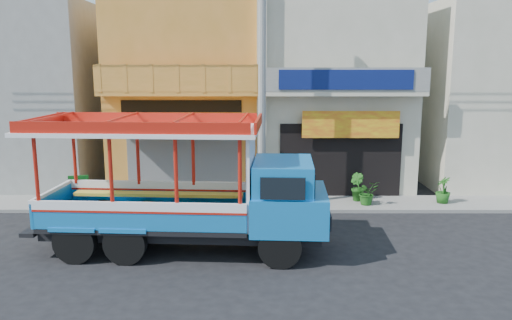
{
  "coord_description": "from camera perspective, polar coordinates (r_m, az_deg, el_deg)",
  "views": [
    {
      "loc": [
        -1.16,
        -13.66,
        4.99
      ],
      "look_at": [
        -1.2,
        2.5,
        1.97
      ],
      "focal_mm": 35.0,
      "sensor_mm": 36.0,
      "label": 1
    }
  ],
  "objects": [
    {
      "name": "shophouse_left",
      "position": [
        21.83,
        -7.4,
        8.17
      ],
      "size": [
        6.0,
        7.5,
        8.24
      ],
      "color": "#C6812C",
      "rests_on": "ground"
    },
    {
      "name": "potted_plant_a",
      "position": [
        18.36,
        12.57,
        -3.66
      ],
      "size": [
        0.95,
        0.89,
        0.87
      ],
      "primitive_type": "imported",
      "rotation": [
        0.0,
        0.0,
        0.32
      ],
      "color": "#1E5718",
      "rests_on": "sidewalk"
    },
    {
      "name": "green_sign",
      "position": [
        18.97,
        -19.55,
        -3.52
      ],
      "size": [
        0.7,
        0.44,
        1.07
      ],
      "color": "black",
      "rests_on": "sidewalk"
    },
    {
      "name": "party_pilaster",
      "position": [
        18.54,
        0.65,
        7.51
      ],
      "size": [
        0.35,
        0.3,
        8.0
      ],
      "primitive_type": "cube",
      "color": "#C0BA9D",
      "rests_on": "ground"
    },
    {
      "name": "sidewalk",
      "position": [
        18.38,
        3.78,
        -5.01
      ],
      "size": [
        30.0,
        2.0,
        0.12
      ],
      "primitive_type": "cube",
      "color": "slate",
      "rests_on": "ground"
    },
    {
      "name": "shophouse_right",
      "position": [
        21.87,
        8.54,
        8.15
      ],
      "size": [
        6.0,
        6.75,
        8.24
      ],
      "color": "#C0BA9D",
      "rests_on": "ground"
    },
    {
      "name": "potted_plant_b",
      "position": [
        18.83,
        11.43,
        -3.03
      ],
      "size": [
        0.63,
        0.69,
        1.02
      ],
      "primitive_type": "imported",
      "rotation": [
        0.0,
        0.0,
        1.98
      ],
      "color": "#1E5718",
      "rests_on": "sidewalk"
    },
    {
      "name": "filler_building_right",
      "position": [
        23.96,
        25.43,
        6.72
      ],
      "size": [
        6.0,
        6.0,
        7.6
      ],
      "primitive_type": "cube",
      "color": "#C0BA9D",
      "rests_on": "ground"
    },
    {
      "name": "utility_pole",
      "position": [
        16.97,
        1.21,
        10.72
      ],
      "size": [
        28.0,
        0.26,
        9.0
      ],
      "color": "gray",
      "rests_on": "ground"
    },
    {
      "name": "songthaew_truck",
      "position": [
        13.54,
        -6.07,
        -3.2
      ],
      "size": [
        8.05,
        3.04,
        3.69
      ],
      "color": "black",
      "rests_on": "ground"
    },
    {
      "name": "ground",
      "position": [
        14.59,
        4.76,
        -9.46
      ],
      "size": [
        90.0,
        90.0,
        0.0
      ],
      "primitive_type": "plane",
      "color": "black",
      "rests_on": "ground"
    },
    {
      "name": "filler_building_left",
      "position": [
        23.82,
        -24.43,
        6.78
      ],
      "size": [
        6.0,
        6.0,
        7.6
      ],
      "primitive_type": "cube",
      "color": "gray",
      "rests_on": "ground"
    },
    {
      "name": "potted_plant_c",
      "position": [
        19.35,
        20.61,
        -3.23
      ],
      "size": [
        0.56,
        0.56,
        0.96
      ],
      "primitive_type": "imported",
      "rotation": [
        0.0,
        0.0,
        4.76
      ],
      "color": "#1E5718",
      "rests_on": "sidewalk"
    }
  ]
}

